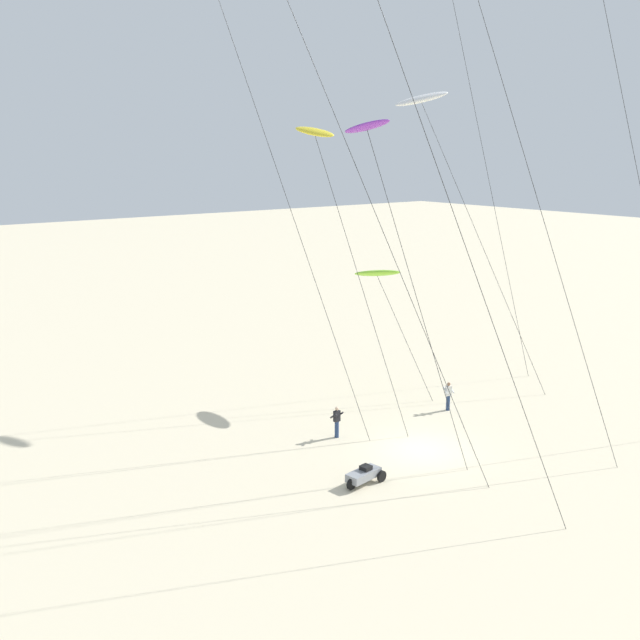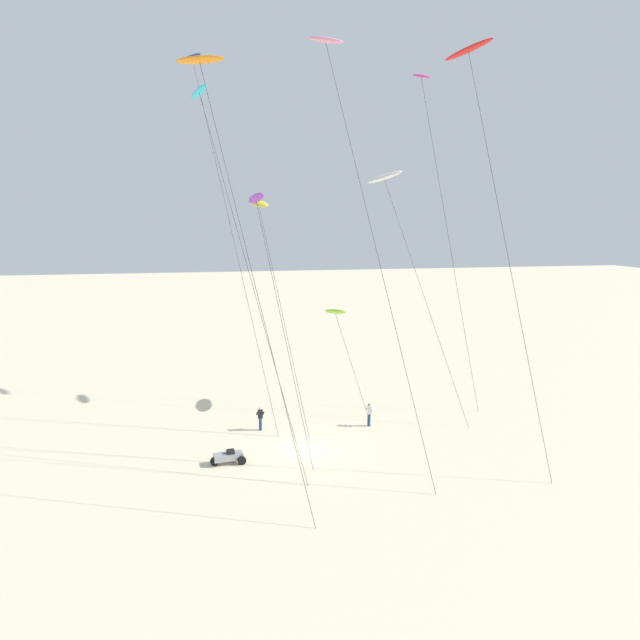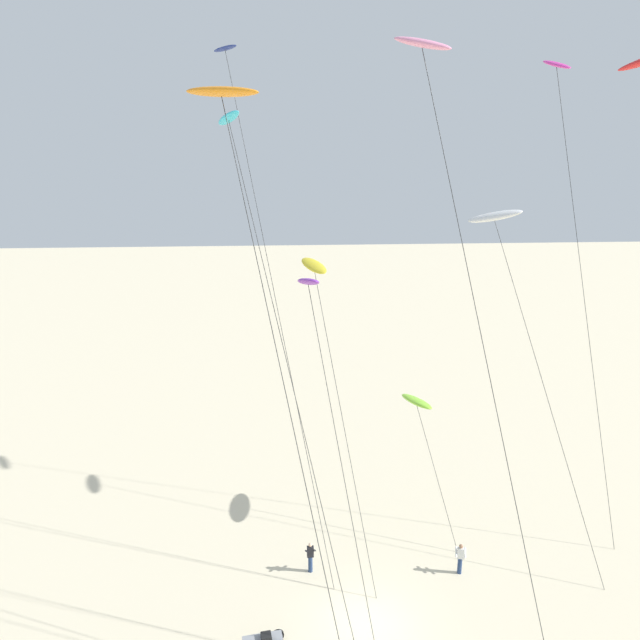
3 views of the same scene
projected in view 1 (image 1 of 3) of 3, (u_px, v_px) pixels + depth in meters
ground_plane at (422, 450)px, 35.45m from camera, size 260.00×260.00×0.00m
kite_white at (422, 100)px, 42.55m from camera, size 5.61×8.79×18.18m
kite_lime at (377, 273)px, 42.02m from camera, size 2.66×4.87×7.99m
kite_purple at (368, 130)px, 31.60m from camera, size 3.22×5.80×15.99m
kite_yellow at (316, 136)px, 35.55m from camera, size 3.48×5.69×15.87m
kite_flyer_nearest at (448, 395)px, 40.67m from camera, size 0.65×0.63×1.67m
kite_flyer_middle at (337, 421)px, 36.79m from camera, size 0.54×0.51×1.67m
beach_buggy at (364, 474)px, 31.77m from camera, size 2.11×1.12×0.82m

